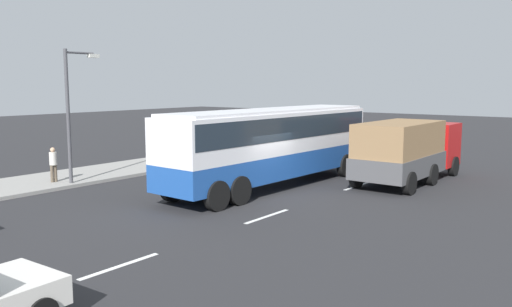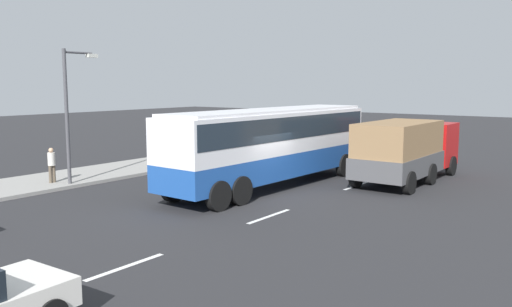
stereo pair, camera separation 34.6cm
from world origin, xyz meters
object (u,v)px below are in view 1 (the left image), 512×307
at_px(pedestrian_near_curb, 53,162).
at_px(street_lamp, 72,105).
at_px(cargo_truck, 408,148).
at_px(coach_bus, 272,139).
at_px(car_red_compact, 325,143).

bearing_deg(pedestrian_near_curb, street_lamp, 39.86).
height_order(cargo_truck, pedestrian_near_curb, cargo_truck).
xyz_separation_m(coach_bus, street_lamp, (-5.05, 7.12, 1.44)).
bearing_deg(car_red_compact, street_lamp, 169.51).
xyz_separation_m(car_red_compact, street_lamp, (-15.53, 3.73, 2.79)).
xyz_separation_m(cargo_truck, pedestrian_near_curb, (-10.35, 12.19, -0.52)).
distance_m(car_red_compact, pedestrian_near_curb, 16.69).
bearing_deg(cargo_truck, street_lamp, 131.29).
xyz_separation_m(coach_bus, cargo_truck, (4.78, -4.25, -0.56)).
distance_m(cargo_truck, street_lamp, 15.16).
bearing_deg(coach_bus, car_red_compact, 19.90).
bearing_deg(pedestrian_near_curb, coach_bus, 42.37).
bearing_deg(cargo_truck, car_red_compact, 53.71).
xyz_separation_m(cargo_truck, street_lamp, (-9.83, 11.37, 2.00)).
xyz_separation_m(pedestrian_near_curb, street_lamp, (0.52, -0.82, 2.52)).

